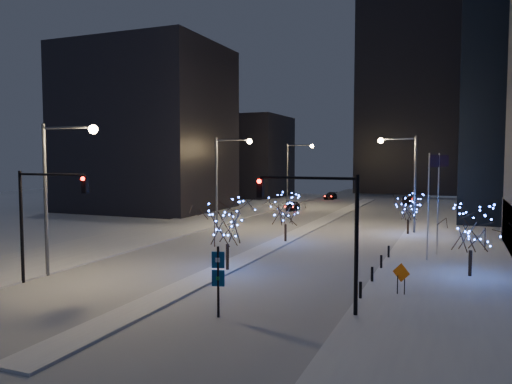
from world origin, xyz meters
The scene contains 25 objects.
ground centered at (0.00, 0.00, 0.00)m, with size 160.00×160.00×0.00m, color silver.
road centered at (0.00, 35.00, 0.01)m, with size 20.00×130.00×0.02m, color #9CA0AA.
median centered at (0.00, 30.00, 0.07)m, with size 2.00×80.00×0.15m, color silver.
east_sidewalk centered at (15.00, 20.00, 0.07)m, with size 10.00×90.00×0.15m, color silver.
west_sidewalk centered at (-14.00, 20.00, 0.07)m, with size 8.00×90.00×0.15m, color silver.
filler_west_near centered at (-28.00, 40.00, 12.00)m, with size 22.00×18.00×24.00m, color black.
filler_west_far centered at (-26.00, 70.00, 8.00)m, with size 18.00×16.00×16.00m, color black.
horizon_block centered at (6.00, 92.00, 21.00)m, with size 24.00×14.00×42.00m, color black.
street_lamp_w_near centered at (-8.94, 2.00, 6.50)m, with size 4.40×0.56×10.00m.
street_lamp_w_mid centered at (-8.94, 27.00, 6.50)m, with size 4.40×0.56×10.00m.
street_lamp_w_far centered at (-8.94, 52.00, 6.50)m, with size 4.40×0.56×10.00m.
street_lamp_east centered at (10.08, 30.00, 6.45)m, with size 3.90×0.56×10.00m.
traffic_signal_west centered at (-8.44, 0.00, 4.76)m, with size 5.26×0.43×7.00m.
traffic_signal_east centered at (8.94, 1.00, 4.76)m, with size 5.26×0.43×7.00m.
flagpoles centered at (13.37, 17.25, 4.80)m, with size 1.35×2.60×8.00m.
bollards centered at (10.20, 10.00, 0.60)m, with size 0.16×12.16×0.90m.
car_near centered at (-7.35, 46.88, 0.66)m, with size 1.57×3.90×1.33m, color black.
car_mid centered at (7.31, 63.24, 0.64)m, with size 1.36×3.91×1.29m, color black.
car_far centered at (-6.86, 68.24, 0.63)m, with size 1.76×4.33×1.26m, color #222127.
holiday_tree_median_near centered at (0.50, 7.56, 3.40)m, with size 4.26×4.26×5.05m.
holiday_tree_median_far centered at (0.50, 19.99, 3.00)m, with size 4.01×4.01×4.41m.
holiday_tree_plaza_near centered at (15.87, 11.79, 3.15)m, with size 3.98×3.98×4.62m.
holiday_tree_plaza_far centered at (10.50, 28.76, 2.80)m, with size 3.66×3.66×4.08m.
wayfinding_sign centered at (4.27, -1.48, 2.16)m, with size 0.62×0.24×3.51m.
construction_sign centered at (12.17, 5.62, 1.21)m, with size 0.99×0.47×1.77m.
Camera 1 is at (14.93, -22.95, 7.83)m, focal length 35.00 mm.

